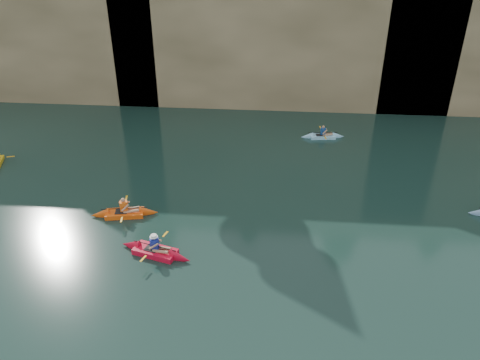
{
  "coord_description": "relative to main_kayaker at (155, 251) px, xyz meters",
  "views": [
    {
      "loc": [
        2.04,
        -11.29,
        12.1
      ],
      "look_at": [
        0.57,
        5.19,
        3.0
      ],
      "focal_mm": 35.0,
      "sensor_mm": 36.0,
      "label": 1
    }
  ],
  "objects": [
    {
      "name": "kayaker_ltblue_mid",
      "position": [
        7.72,
        12.78,
        -0.03
      ],
      "size": [
        2.83,
        2.1,
        1.05
      ],
      "rotation": [
        0.0,
        0.0,
        0.12
      ],
      "color": "#98DCFF",
      "rests_on": "ground"
    },
    {
      "name": "ground",
      "position": [
        2.86,
        -3.92,
        -0.16
      ],
      "size": [
        160.0,
        160.0,
        0.0
      ],
      "primitive_type": "plane",
      "color": "black",
      "rests_on": "ground"
    },
    {
      "name": "sea_cave_west",
      "position": [
        -15.14,
        18.03,
        1.84
      ],
      "size": [
        4.5,
        1.0,
        4.0
      ],
      "primitive_type": "cube",
      "color": "black",
      "rests_on": "ground"
    },
    {
      "name": "sea_cave_center",
      "position": [
        -1.14,
        18.03,
        1.44
      ],
      "size": [
        3.5,
        1.0,
        3.2
      ],
      "primitive_type": "cube",
      "color": "black",
      "rests_on": "ground"
    },
    {
      "name": "main_kayaker",
      "position": [
        0.0,
        0.0,
        0.0
      ],
      "size": [
        3.31,
        2.14,
        1.2
      ],
      "rotation": [
        0.0,
        0.0,
        -0.28
      ],
      "color": "red",
      "rests_on": "ground"
    },
    {
      "name": "cliff_slab_center",
      "position": [
        4.86,
        18.68,
        5.54
      ],
      "size": [
        24.0,
        2.4,
        11.4
      ],
      "primitive_type": "cube",
      "color": "tan",
      "rests_on": "ground"
    },
    {
      "name": "sea_cave_east",
      "position": [
        12.86,
        18.03,
        2.09
      ],
      "size": [
        5.0,
        1.0,
        4.5
      ],
      "primitive_type": "cube",
      "color": "black",
      "rests_on": "ground"
    },
    {
      "name": "cliff",
      "position": [
        2.86,
        26.08,
        5.84
      ],
      "size": [
        70.0,
        16.0,
        12.0
      ],
      "primitive_type": "cube",
      "color": "tan",
      "rests_on": "ground"
    },
    {
      "name": "kayaker_orange",
      "position": [
        -2.16,
        2.75,
        -0.01
      ],
      "size": [
        3.19,
        2.32,
        1.19
      ],
      "rotation": [
        0.0,
        0.0,
        0.18
      ],
      "color": "#FF5810",
      "rests_on": "ground"
    }
  ]
}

